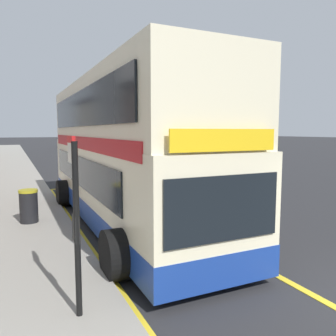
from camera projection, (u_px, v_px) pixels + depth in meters
name	position (u px, v px, depth m)	size (l,w,h in m)	color
ground_plane	(72.00, 159.00, 34.01)	(260.00, 260.00, 0.00)	#28282B
double_decker_bus	(122.00, 157.00, 10.42)	(3.22, 11.15, 4.40)	beige
bus_bay_markings	(125.00, 222.00, 10.54)	(3.18, 14.60, 0.01)	yellow
bus_stop_sign	(75.00, 211.00, 4.87)	(0.09, 0.51, 2.65)	black
parked_car_teal_behind	(94.00, 146.00, 47.34)	(2.09, 4.20, 1.62)	#196066
parked_car_teal_kerbside	(73.00, 145.00, 48.62)	(2.09, 4.20, 1.62)	#196066
parked_car_maroon_ahead	(135.00, 154.00, 30.36)	(2.09, 4.20, 1.62)	maroon
parked_car_maroon_far	(66.00, 144.00, 55.32)	(2.09, 4.20, 1.62)	maroon
litter_bin	(29.00, 206.00, 9.97)	(0.55, 0.55, 0.99)	black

